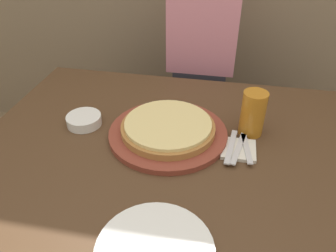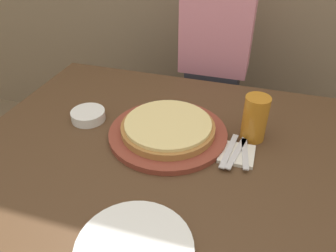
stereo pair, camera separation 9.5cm
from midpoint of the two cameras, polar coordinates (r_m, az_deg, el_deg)
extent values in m
cube|color=#4C331E|center=(1.30, -0.48, -17.38)|extent=(1.38, 1.09, 0.71)
cylinder|color=brown|center=(1.12, -2.41, -1.33)|extent=(0.41, 0.41, 0.02)
cylinder|color=#A87038|center=(1.11, -2.44, -0.41)|extent=(0.32, 0.32, 0.02)
cylinder|color=#EAD184|center=(1.10, -2.46, 0.35)|extent=(0.29, 0.29, 0.01)
cylinder|color=#B7701E|center=(1.13, 12.26, 2.09)|extent=(0.08, 0.08, 0.16)
cylinder|color=white|center=(1.09, 12.71, 5.16)|extent=(0.08, 0.08, 0.02)
cylinder|color=white|center=(0.81, -5.71, -21.03)|extent=(0.28, 0.28, 0.02)
cylinder|color=white|center=(1.23, -16.58, 0.93)|extent=(0.12, 0.12, 0.04)
cube|color=silver|center=(1.07, 9.72, -4.12)|extent=(0.11, 0.11, 0.01)
cube|color=silver|center=(1.07, 8.43, -3.62)|extent=(0.04, 0.18, 0.00)
cube|color=silver|center=(1.07, 9.77, -3.77)|extent=(0.05, 0.18, 0.00)
cube|color=silver|center=(1.07, 11.10, -3.91)|extent=(0.04, 0.15, 0.00)
cube|color=#33333D|center=(1.84, 3.72, 0.56)|extent=(0.26, 0.20, 0.69)
cube|color=pink|center=(1.60, 4.49, 17.18)|extent=(0.32, 0.20, 0.42)
camera|label=1|loc=(0.05, -92.45, -1.71)|focal=35.00mm
camera|label=2|loc=(0.05, 87.55, 1.71)|focal=35.00mm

